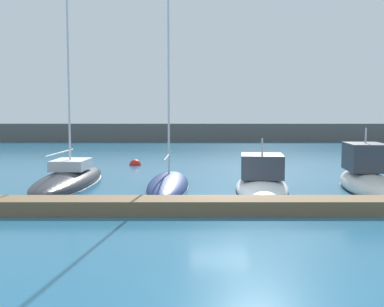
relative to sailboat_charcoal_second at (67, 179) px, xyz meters
name	(u,v)px	position (x,y,z in m)	size (l,w,h in m)	color
ground_plane	(217,202)	(7.67, -5.05, -0.33)	(120.00, 120.00, 0.00)	#236084
dock_pier	(220,205)	(7.67, -7.12, -0.06)	(31.65, 1.59, 0.54)	brown
breakwater_seawall	(199,132)	(7.67, 37.73, 0.82)	(108.00, 2.10, 2.29)	#5B5651
sailboat_charcoal_second	(67,179)	(0.00, 0.00, 0.00)	(2.94, 10.24, 19.44)	#2D2D33
sailboat_navy_third	(166,184)	(5.28, -0.99, -0.14)	(2.21, 8.51, 17.87)	navy
motorboat_white_fourth	(259,183)	(9.94, -1.79, 0.04)	(3.33, 7.81, 2.93)	white
motorboat_ivory_fifth	(363,178)	(15.07, -1.78, 0.27)	(2.68, 7.47, 3.44)	silver
mooring_buoy_red	(133,165)	(2.40, 9.54, -0.33)	(0.84, 0.84, 0.84)	red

